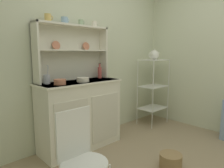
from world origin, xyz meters
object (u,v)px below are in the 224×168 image
object	(u,v)px
bakers_rack	(153,84)
jam_bottle	(100,72)
cup_gold_0	(48,18)
hutch_shelf_unit	(72,49)
utensil_jar	(47,79)
hutch_cabinet	(80,114)
wire_chair	(80,153)
bowl_mixing_large	(60,82)
floor_basket	(171,161)
porcelain_teapot	(154,55)

from	to	relation	value
bakers_rack	jam_bottle	world-z (taller)	bakers_rack
bakers_rack	cup_gold_0	distance (m)	2.10
hutch_shelf_unit	utensil_jar	distance (m)	0.56
hutch_cabinet	hutch_shelf_unit	size ratio (longest dim) A/B	1.07
hutch_cabinet	hutch_shelf_unit	distance (m)	0.89
wire_chair	bowl_mixing_large	bearing A→B (deg)	38.95
jam_bottle	floor_basket	bearing A→B (deg)	-89.53
floor_basket	porcelain_teapot	world-z (taller)	porcelain_teapot
bakers_rack	bowl_mixing_large	world-z (taller)	bakers_rack
wire_chair	jam_bottle	distance (m)	1.60
wire_chair	porcelain_teapot	xyz separation A→B (m)	(2.18, 0.87, 0.73)
hutch_cabinet	cup_gold_0	size ratio (longest dim) A/B	12.29
bowl_mixing_large	porcelain_teapot	size ratio (longest dim) A/B	0.56
hutch_cabinet	bakers_rack	distance (m)	1.53
bakers_rack	cup_gold_0	xyz separation A→B (m)	(-1.85, 0.23, 0.97)
jam_bottle	bakers_rack	bearing A→B (deg)	-10.06
wire_chair	floor_basket	distance (m)	1.20
hutch_shelf_unit	utensil_jar	world-z (taller)	hutch_shelf_unit
hutch_cabinet	jam_bottle	size ratio (longest dim) A/B	5.09
hutch_cabinet	wire_chair	bearing A→B (deg)	-124.93
bakers_rack	jam_bottle	bearing A→B (deg)	169.94
hutch_shelf_unit	porcelain_teapot	distance (m)	1.53
bakers_rack	cup_gold_0	size ratio (longest dim) A/B	12.70
jam_bottle	hutch_shelf_unit	bearing A→B (deg)	169.32
cup_gold_0	bowl_mixing_large	distance (m)	0.77
floor_basket	jam_bottle	size ratio (longest dim) A/B	1.12
bowl_mixing_large	utensil_jar	world-z (taller)	utensil_jar
bakers_rack	porcelain_teapot	bearing A→B (deg)	180.00
bakers_rack	utensil_jar	world-z (taller)	bakers_rack
cup_gold_0	porcelain_teapot	bearing A→B (deg)	-7.07
bakers_rack	utensil_jar	size ratio (longest dim) A/B	5.15
cup_gold_0	porcelain_teapot	size ratio (longest dim) A/B	0.36
hutch_cabinet	wire_chair	distance (m)	1.19
bowl_mixing_large	utensil_jar	bearing A→B (deg)	119.90
wire_chair	floor_basket	bearing A→B (deg)	-37.41
jam_bottle	utensil_jar	xyz separation A→B (m)	(-0.83, -0.01, -0.03)
wire_chair	porcelain_teapot	distance (m)	2.46
bakers_rack	bowl_mixing_large	distance (m)	1.85
floor_basket	cup_gold_0	bearing A→B (deg)	121.73
hutch_cabinet	hutch_shelf_unit	xyz separation A→B (m)	(0.00, 0.16, 0.87)
hutch_cabinet	porcelain_teapot	xyz separation A→B (m)	(1.50, -0.11, 0.78)
wire_chair	bowl_mixing_large	size ratio (longest dim) A/B	6.02
hutch_shelf_unit	hutch_cabinet	bearing A→B (deg)	-90.00
bakers_rack	cup_gold_0	bearing A→B (deg)	172.93
hutch_cabinet	wire_chair	size ratio (longest dim) A/B	1.33
bakers_rack	bowl_mixing_large	bearing A→B (deg)	178.96
bakers_rack	hutch_shelf_unit	bearing A→B (deg)	169.77
cup_gold_0	jam_bottle	distance (m)	1.03
hutch_shelf_unit	floor_basket	bearing A→B (deg)	-71.64
hutch_cabinet	porcelain_teapot	distance (m)	1.70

